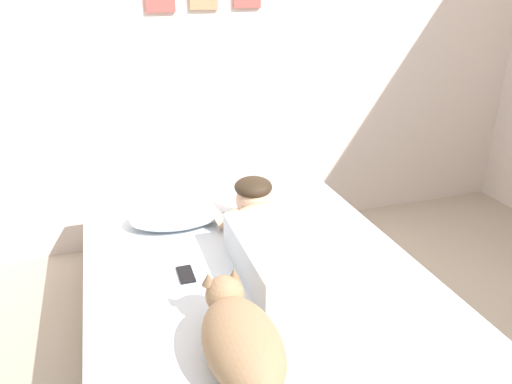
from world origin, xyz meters
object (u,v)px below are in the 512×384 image
at_px(dog, 240,337).
at_px(bed, 255,308).
at_px(coffee_cup, 253,226).
at_px(cell_phone, 186,274).
at_px(person_lying, 277,238).
at_px(pillow, 177,215).

bearing_deg(dog, bed, 67.03).
relative_size(coffee_cup, cell_phone, 0.89).
relative_size(bed, dog, 3.51).
bearing_deg(person_lying, dog, -120.23).
height_order(person_lying, dog, person_lying).
distance_m(person_lying, dog, 0.70).
bearing_deg(pillow, person_lying, -52.07).
relative_size(person_lying, cell_phone, 6.57).
distance_m(dog, cell_phone, 0.60).
height_order(person_lying, cell_phone, person_lying).
distance_m(pillow, coffee_cup, 0.42).
bearing_deg(pillow, cell_phone, -95.67).
xyz_separation_m(person_lying, dog, (-0.35, -0.61, -0.00)).
bearing_deg(person_lying, cell_phone, -177.79).
height_order(bed, pillow, pillow).
xyz_separation_m(person_lying, coffee_cup, (-0.03, 0.28, -0.07)).
relative_size(pillow, dog, 0.90).
relative_size(bed, coffee_cup, 16.16).
bearing_deg(pillow, bed, -65.64).
bearing_deg(person_lying, pillow, 127.93).
height_order(dog, cell_phone, dog).
xyz_separation_m(dog, cell_phone, (-0.08, 0.59, -0.10)).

